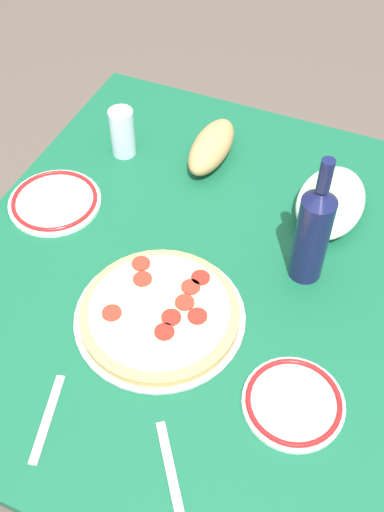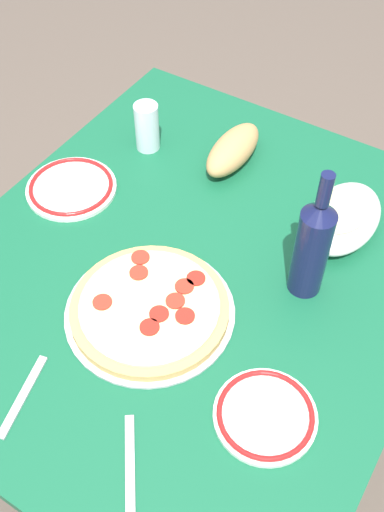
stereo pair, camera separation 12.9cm
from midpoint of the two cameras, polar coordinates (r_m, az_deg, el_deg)
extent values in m
plane|color=brown|center=(1.93, -1.97, -14.77)|extent=(8.00, 8.00, 0.00)
cube|color=#145938|center=(1.32, -2.78, -1.42)|extent=(1.16, 0.99, 0.03)
cylinder|color=#33302D|center=(2.05, -7.35, 6.40)|extent=(0.07, 0.07, 0.69)
cylinder|color=#B7B7BC|center=(1.23, -6.02, -5.84)|extent=(0.34, 0.34, 0.01)
cylinder|color=tan|center=(1.22, -6.07, -5.52)|extent=(0.32, 0.32, 0.02)
cylinder|color=beige|center=(1.21, -6.11, -5.20)|extent=(0.28, 0.28, 0.01)
cylinder|color=maroon|center=(1.25, -2.15, -2.20)|extent=(0.04, 0.04, 0.00)
cylinder|color=#B22D1E|center=(1.22, -10.53, -5.42)|extent=(0.04, 0.04, 0.00)
cylinder|color=#B22D1E|center=(1.28, -7.65, -0.86)|extent=(0.04, 0.04, 0.00)
cylinder|color=maroon|center=(1.19, -5.06, -5.91)|extent=(0.04, 0.04, 0.00)
cylinder|color=maroon|center=(1.18, -5.75, -7.23)|extent=(0.04, 0.04, 0.00)
cylinder|color=maroon|center=(1.19, -2.60, -5.81)|extent=(0.04, 0.04, 0.00)
cylinder|color=#B22D1E|center=(1.21, -3.73, -4.52)|extent=(0.04, 0.04, 0.00)
cylinder|color=#B22D1E|center=(1.26, -7.57, -2.31)|extent=(0.04, 0.04, 0.00)
cylinder|color=#B22D1E|center=(1.23, -3.11, -3.07)|extent=(0.04, 0.04, 0.00)
ellipsoid|color=white|center=(1.41, 10.28, 4.85)|extent=(0.24, 0.15, 0.07)
ellipsoid|color=#AD2819|center=(1.40, 10.35, 5.21)|extent=(0.20, 0.12, 0.03)
ellipsoid|color=beige|center=(1.39, 10.45, 5.73)|extent=(0.17, 0.10, 0.02)
cylinder|color=#141942|center=(1.23, 8.16, 1.41)|extent=(0.07, 0.07, 0.21)
cone|color=#141942|center=(1.14, 8.81, 5.41)|extent=(0.07, 0.07, 0.03)
cylinder|color=#141942|center=(1.11, 9.12, 7.25)|extent=(0.03, 0.03, 0.07)
cylinder|color=silver|center=(1.55, -8.92, 11.20)|extent=(0.06, 0.06, 0.13)
cylinder|color=white|center=(1.48, -15.11, 4.72)|extent=(0.22, 0.22, 0.01)
torus|color=red|center=(1.48, -15.17, 4.94)|extent=(0.20, 0.20, 0.01)
cylinder|color=white|center=(1.13, 6.14, -13.72)|extent=(0.19, 0.19, 0.01)
torus|color=red|center=(1.13, 6.18, -13.54)|extent=(0.17, 0.17, 0.01)
ellipsoid|color=tan|center=(1.52, -0.62, 10.03)|extent=(0.21, 0.09, 0.08)
cube|color=#B7B7BC|center=(1.16, -16.54, -14.53)|extent=(0.17, 0.06, 0.00)
cube|color=#B7B7BC|center=(1.09, -5.64, -19.39)|extent=(0.15, 0.11, 0.00)
camera|label=1|loc=(0.06, -92.87, -3.38)|focal=42.91mm
camera|label=2|loc=(0.06, 87.13, 3.38)|focal=42.91mm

